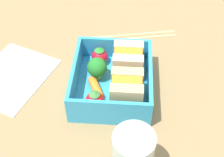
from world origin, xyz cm
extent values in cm
cube|color=olive|center=(0.00, 0.00, -1.00)|extent=(120.00, 120.00, 2.00)
cube|color=#309ACD|center=(0.00, 0.00, 0.60)|extent=(15.06, 13.11, 1.20)
cube|color=#309ACD|center=(0.00, 6.26, 3.26)|extent=(15.06, 0.60, 4.12)
cube|color=#309ACD|center=(0.00, -6.26, 3.26)|extent=(15.06, 0.60, 4.12)
cube|color=#309ACD|center=(-7.23, 0.00, 3.26)|extent=(0.60, 11.91, 4.12)
cube|color=#309ACD|center=(7.23, 0.00, 3.26)|extent=(0.60, 11.91, 4.12)
cube|color=beige|center=(-5.11, 2.55, 3.72)|extent=(1.80, 5.09, 5.03)
cube|color=orange|center=(-3.32, 2.55, 3.72)|extent=(1.80, 4.68, 4.63)
cube|color=beige|center=(-1.52, 2.55, 3.72)|extent=(1.80, 5.09, 5.03)
cube|color=tan|center=(1.52, 2.55, 3.72)|extent=(1.80, 5.09, 5.03)
cube|color=orange|center=(3.32, 2.55, 3.72)|extent=(1.80, 4.68, 4.63)
cube|color=tan|center=(5.11, 2.55, 3.72)|extent=(1.80, 5.09, 5.03)
sphere|color=red|center=(-5.35, -2.62, 2.66)|extent=(2.91, 2.91, 2.91)
cone|color=#2C882E|center=(-5.35, -2.62, 4.41)|extent=(1.75, 1.75, 0.60)
cylinder|color=#8ECC61|center=(-1.48, -2.64, 1.85)|extent=(1.17, 1.17, 1.31)
sphere|color=#217828|center=(-1.48, -2.64, 3.70)|extent=(3.41, 3.41, 3.41)
cylinder|color=orange|center=(1.60, -2.61, 1.92)|extent=(4.58, 3.06, 1.44)
sphere|color=red|center=(4.89, -2.38, 2.67)|extent=(2.93, 2.93, 2.93)
cone|color=#418340|center=(4.89, -2.38, 4.43)|extent=(1.76, 1.76, 0.60)
cylinder|color=tan|center=(-15.11, 2.78, 0.35)|extent=(4.29, 18.55, 0.70)
cylinder|color=tan|center=(-13.92, 3.01, 0.35)|extent=(4.29, 18.55, 0.70)
cylinder|color=silver|center=(15.23, 3.74, 4.31)|extent=(5.44, 5.44, 8.61)
cube|color=white|center=(-1.69, -18.32, 0.20)|extent=(18.05, 16.45, 0.40)
camera|label=1|loc=(35.94, 2.46, 40.77)|focal=50.00mm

